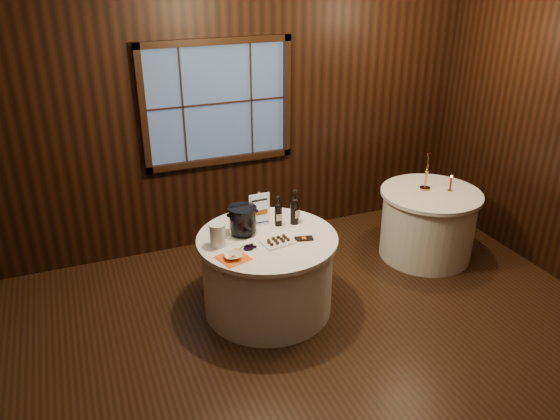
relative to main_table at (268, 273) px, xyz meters
name	(u,v)px	position (x,y,z in m)	size (l,w,h in m)	color
ground	(312,375)	(0.00, -1.00, -0.39)	(6.00, 6.00, 0.00)	black
back_wall	(218,113)	(0.00, 1.48, 1.16)	(6.00, 0.10, 3.00)	black
main_table	(268,273)	(0.00, 0.00, 0.00)	(1.28, 1.28, 0.77)	white
side_table	(427,224)	(2.00, 0.30, 0.00)	(1.08, 1.08, 0.77)	white
sign_stand	(259,213)	(0.02, 0.27, 0.49)	(0.20, 0.10, 0.32)	#BBBBC2
port_bottle_left	(278,213)	(0.18, 0.18, 0.51)	(0.07, 0.08, 0.29)	black
port_bottle_right	(295,209)	(0.34, 0.16, 0.53)	(0.08, 0.09, 0.34)	black
ice_bucket	(243,220)	(-0.18, 0.14, 0.52)	(0.26, 0.26, 0.26)	black
chocolate_plate	(278,241)	(0.05, -0.14, 0.40)	(0.31, 0.23, 0.04)	white
chocolate_box	(304,239)	(0.29, -0.16, 0.39)	(0.16, 0.08, 0.01)	black
grape_bunch	(250,247)	(-0.22, -0.15, 0.40)	(0.18, 0.07, 0.04)	black
glass_pitcher	(218,235)	(-0.45, 0.01, 0.49)	(0.20, 0.15, 0.21)	silver
orange_napkin	(233,258)	(-0.40, -0.25, 0.38)	(0.24, 0.24, 0.00)	#ED5613
cracker_bowl	(233,256)	(-0.40, -0.25, 0.41)	(0.15, 0.15, 0.04)	white
brass_candlestick	(426,176)	(1.98, 0.39, 0.53)	(0.12, 0.12, 0.42)	#BC903A
red_candle	(451,185)	(2.19, 0.24, 0.46)	(0.05, 0.05, 0.18)	#BC903A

